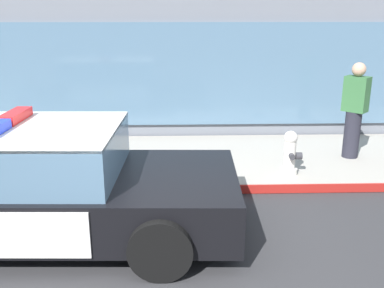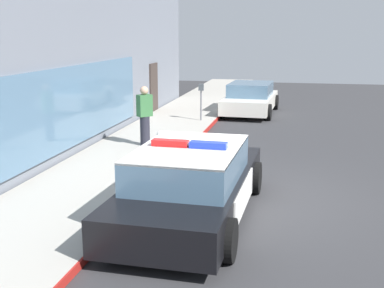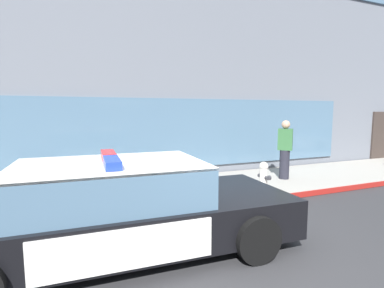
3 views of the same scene
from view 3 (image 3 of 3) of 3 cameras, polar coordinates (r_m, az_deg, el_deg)
ground at (r=4.50m, az=10.17°, el=-21.78°), size 48.00×48.00×0.00m
sidewalk at (r=7.44m, az=-4.42°, el=-9.49°), size 48.00×2.79×0.15m
curb_red_paint at (r=6.17m, az=-0.37°, el=-12.87°), size 28.80×0.04×0.14m
storefront_building at (r=14.11m, az=-1.16°, el=17.28°), size 23.07×9.46×9.53m
police_cruiser at (r=4.54m, az=-13.76°, el=-12.19°), size 5.17×2.29×1.49m
fire_hydrant at (r=7.44m, az=13.98°, el=-6.28°), size 0.34×0.39×0.73m
pedestrian_on_sidewalk at (r=8.81m, az=17.88°, el=-1.05°), size 0.47×0.47×1.71m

